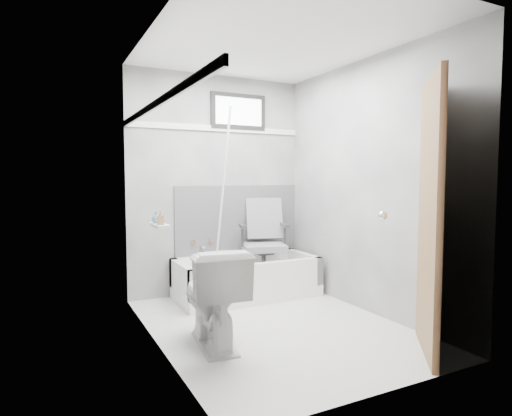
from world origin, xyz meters
TOP-DOWN VIEW (x-y plane):
  - floor at (0.00, 0.00)m, footprint 2.60×2.60m
  - ceiling at (0.00, 0.00)m, footprint 2.60×2.60m
  - wall_back at (0.00, 1.30)m, footprint 2.00×0.02m
  - wall_front at (0.00, -1.30)m, footprint 2.00×0.02m
  - wall_left at (-1.00, 0.00)m, footprint 0.02×2.60m
  - wall_right at (1.00, 0.00)m, footprint 0.02×2.60m
  - bathtub at (0.18, 0.93)m, footprint 1.50×0.70m
  - office_chair at (0.41, 0.98)m, footprint 0.67×0.67m
  - toilet at (-0.62, -0.15)m, footprint 0.52×0.81m
  - door at (0.98, -1.28)m, footprint 0.78×0.78m
  - window at (0.25, 1.29)m, footprint 0.66×0.04m
  - backerboard at (0.25, 1.29)m, footprint 1.50×0.02m
  - trim_back at (0.00, 1.29)m, footprint 2.00×0.02m
  - trim_left at (-0.99, 0.00)m, footprint 0.02×2.60m
  - pole at (-0.05, 1.06)m, footprint 0.02×0.50m
  - shelf at (-0.93, 0.22)m, footprint 0.10×0.32m
  - soap_bottle_a at (-0.94, 0.14)m, footprint 0.05×0.05m
  - soap_bottle_b at (-0.94, 0.28)m, footprint 0.10×0.10m
  - faucet at (-0.20, 1.27)m, footprint 0.26×0.10m

SIDE VIEW (x-z plane):
  - floor at x=0.00m, z-range 0.00..0.00m
  - bathtub at x=0.18m, z-range 0.00..0.42m
  - toilet at x=-0.62m, z-range 0.00..0.75m
  - faucet at x=-0.20m, z-range 0.47..0.63m
  - office_chair at x=0.41m, z-range 0.12..1.05m
  - backerboard at x=0.25m, z-range 0.41..1.19m
  - shelf at x=-0.93m, z-range 0.89..0.91m
  - soap_bottle_b at x=-0.94m, z-range 0.91..1.01m
  - soap_bottle_a at x=-0.94m, z-range 0.91..1.02m
  - door at x=0.98m, z-range 0.00..2.00m
  - pole at x=-0.05m, z-range 0.10..2.00m
  - wall_back at x=0.00m, z-range 0.00..2.40m
  - wall_front at x=0.00m, z-range 0.00..2.40m
  - wall_left at x=-1.00m, z-range 0.00..2.40m
  - wall_right at x=1.00m, z-range 0.00..2.40m
  - trim_back at x=0.00m, z-range 1.79..1.85m
  - trim_left at x=-0.99m, z-range 1.79..1.85m
  - window at x=0.25m, z-range 1.82..2.22m
  - ceiling at x=0.00m, z-range 2.40..2.40m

